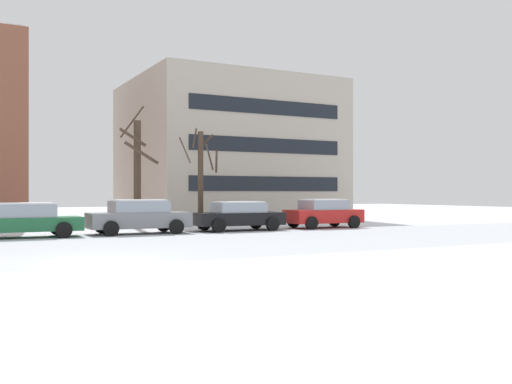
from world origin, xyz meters
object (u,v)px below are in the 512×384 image
(parked_car_red, at_px, (323,213))
(parked_car_black, at_px, (238,216))
(parked_car_green, at_px, (22,220))
(parked_car_gray, at_px, (139,216))

(parked_car_red, bearing_deg, parked_car_black, 178.64)
(parked_car_green, relative_size, parked_car_black, 1.08)
(parked_car_green, distance_m, parked_car_gray, 4.80)
(parked_car_green, relative_size, parked_car_gray, 1.05)
(parked_car_green, bearing_deg, parked_car_red, -0.47)
(parked_car_green, xyz_separation_m, parked_car_black, (9.61, -0.00, -0.00))
(parked_car_red, bearing_deg, parked_car_gray, 178.77)
(parked_car_green, bearing_deg, parked_car_gray, 1.05)
(parked_car_gray, bearing_deg, parked_car_red, -1.23)
(parked_car_green, bearing_deg, parked_car_black, -0.03)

